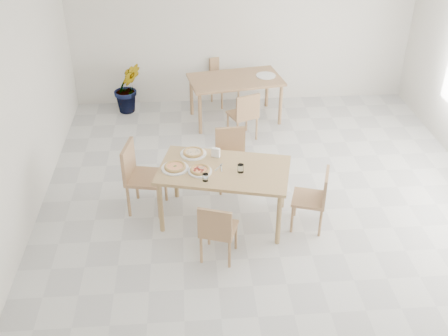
{
  "coord_description": "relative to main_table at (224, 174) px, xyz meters",
  "views": [
    {
      "loc": [
        -1.0,
        -5.41,
        4.14
      ],
      "look_at": [
        -0.6,
        -0.08,
        0.76
      ],
      "focal_mm": 42.0,
      "sensor_mm": 36.0,
      "label": 1
    }
  ],
  "objects": [
    {
      "name": "potted_plant",
      "position": [
        -1.44,
        3.23,
        -0.22
      ],
      "size": [
        0.6,
        0.54,
        0.9
      ],
      "primitive_type": "imported",
      "rotation": [
        0.0,
        0.0,
        0.33
      ],
      "color": "#2D661E",
      "rests_on": "ground"
    },
    {
      "name": "fork_b",
      "position": [
        -0.06,
        0.03,
        0.08
      ],
      "size": [
        0.12,
        0.17,
        0.01
      ],
      "primitive_type": "cube",
      "rotation": [
        0.0,
        0.0,
        -0.57
      ],
      "color": "silver",
      "rests_on": "main_table"
    },
    {
      "name": "chair_west",
      "position": [
        -1.06,
        0.32,
        -0.13
      ],
      "size": [
        0.54,
        0.54,
        0.93
      ],
      "rotation": [
        0.0,
        0.0,
        1.37
      ],
      "color": "#A37651",
      "rests_on": "ground"
    },
    {
      "name": "chair_back_n",
      "position": [
        0.24,
        3.52,
        -0.19
      ],
      "size": [
        0.56,
        0.56,
        0.84
      ],
      "rotation": [
        0.0,
        0.0,
        0.49
      ],
      "color": "#A37651",
      "rests_on": "ground"
    },
    {
      "name": "chair_south",
      "position": [
        -0.14,
        -0.77,
        -0.22
      ],
      "size": [
        0.48,
        0.48,
        0.78
      ],
      "rotation": [
        0.0,
        0.0,
        2.82
      ],
      "color": "#A37651",
      "rests_on": "ground"
    },
    {
      "name": "plate_empty",
      "position": [
        0.92,
        2.85,
        0.09
      ],
      "size": [
        0.33,
        0.33,
        0.02
      ],
      "primitive_type": "cylinder",
      "color": "white",
      "rests_on": "second_table"
    },
    {
      "name": "pizza_mushroom",
      "position": [
        -0.36,
        0.37,
        0.11
      ],
      "size": [
        0.32,
        0.32,
        0.03
      ],
      "rotation": [
        0.0,
        0.0,
        -0.29
      ],
      "color": "#E1B76A",
      "rests_on": "plate_mushroom"
    },
    {
      "name": "chair_north",
      "position": [
        0.16,
        0.79,
        -0.19
      ],
      "size": [
        0.43,
        0.43,
        0.83
      ],
      "rotation": [
        0.0,
        0.0,
        0.05
      ],
      "color": "#A37651",
      "rests_on": "ground"
    },
    {
      "name": "tumbler_a",
      "position": [
        -0.24,
        -0.24,
        0.12
      ],
      "size": [
        0.07,
        0.07,
        0.09
      ],
      "primitive_type": "cylinder",
      "color": "white",
      "rests_on": "main_table"
    },
    {
      "name": "tumbler_b",
      "position": [
        0.19,
        -0.09,
        0.13
      ],
      "size": [
        0.08,
        0.08,
        0.1
      ],
      "primitive_type": "cylinder",
      "color": "white",
      "rests_on": "main_table"
    },
    {
      "name": "plate_mushroom",
      "position": [
        -0.36,
        0.37,
        0.09
      ],
      "size": [
        0.33,
        0.33,
        0.02
      ],
      "primitive_type": "cylinder",
      "color": "white",
      "rests_on": "main_table"
    },
    {
      "name": "fork_a",
      "position": [
        -0.03,
        0.02,
        0.08
      ],
      "size": [
        0.02,
        0.18,
        0.01
      ],
      "primitive_type": "cube",
      "rotation": [
        0.0,
        0.0,
        0.01
      ],
      "color": "silver",
      "rests_on": "main_table"
    },
    {
      "name": "plate_pepperoni",
      "position": [
        -0.29,
        -0.05,
        0.09
      ],
      "size": [
        0.29,
        0.29,
        0.02
      ],
      "primitive_type": "cylinder",
      "color": "white",
      "rests_on": "main_table"
    },
    {
      "name": "main_table",
      "position": [
        0.0,
        0.0,
        0.0
      ],
      "size": [
        1.73,
        1.24,
        0.75
      ],
      "rotation": [
        0.0,
        0.0,
        -0.24
      ],
      "color": "tan",
      "rests_on": "ground"
    },
    {
      "name": "chair_east",
      "position": [
        1.1,
        -0.25,
        -0.2
      ],
      "size": [
        0.5,
        0.5,
        0.81
      ],
      "rotation": [
        0.0,
        0.0,
        -1.88
      ],
      "color": "#A37651",
      "rests_on": "ground"
    },
    {
      "name": "chair_back_s",
      "position": [
        0.48,
        2.05,
        -0.2
      ],
      "size": [
        0.52,
        0.52,
        0.81
      ],
      "rotation": [
        0.0,
        0.0,
        3.52
      ],
      "color": "#A37651",
      "rests_on": "ground"
    },
    {
      "name": "second_table",
      "position": [
        0.4,
        2.78,
        -0.0
      ],
      "size": [
        1.64,
        1.11,
        0.75
      ],
      "rotation": [
        0.0,
        0.0,
        0.17
      ],
      "color": "#A37651",
      "rests_on": "ground"
    },
    {
      "name": "pizza_pepperoni",
      "position": [
        -0.29,
        -0.05,
        0.11
      ],
      "size": [
        0.26,
        0.26,
        0.03
      ],
      "rotation": [
        0.0,
        0.0,
        0.1
      ],
      "color": "#E1B76A",
      "rests_on": "plate_pepperoni"
    },
    {
      "name": "pizza_margherita",
      "position": [
        -0.59,
        0.04,
        0.11
      ],
      "size": [
        0.28,
        0.28,
        0.03
      ],
      "rotation": [
        0.0,
        0.0,
        -0.05
      ],
      "color": "#E1B76A",
      "rests_on": "plate_margherita"
    },
    {
      "name": "plate_margherita",
      "position": [
        -0.59,
        0.04,
        0.09
      ],
      "size": [
        0.33,
        0.33,
        0.02
      ],
      "primitive_type": "cylinder",
      "color": "white",
      "rests_on": "main_table"
    },
    {
      "name": "napkin_holder",
      "position": [
        -0.08,
        0.28,
        0.14
      ],
      "size": [
        0.13,
        0.1,
        0.13
      ],
      "rotation": [
        0.0,
        0.0,
        -0.46
      ],
      "color": "silver",
      "rests_on": "main_table"
    }
  ]
}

